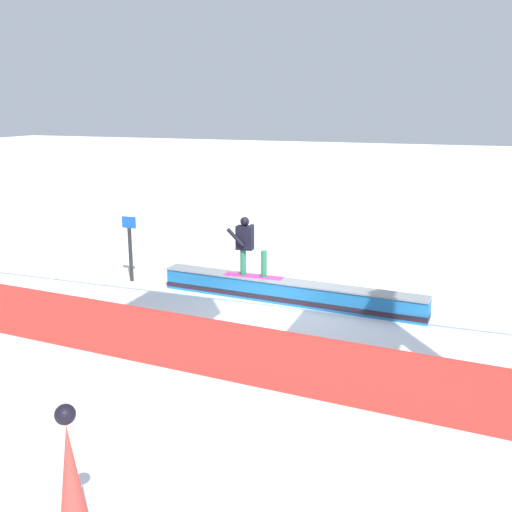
{
  "coord_description": "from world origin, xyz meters",
  "views": [
    {
      "loc": [
        -4.1,
        12.82,
        4.63
      ],
      "look_at": [
        0.46,
        0.97,
        1.35
      ],
      "focal_mm": 41.54,
      "sensor_mm": 36.0,
      "label": 1
    }
  ],
  "objects_px": {
    "snowboarder": "(247,244)",
    "trail_marker": "(130,247)",
    "grind_box": "(289,293)",
    "background_skier_right": "(73,500)"
  },
  "relations": [
    {
      "from": "grind_box",
      "to": "trail_marker",
      "type": "bearing_deg",
      "value": -2.78
    },
    {
      "from": "grind_box",
      "to": "background_skier_right",
      "type": "height_order",
      "value": "background_skier_right"
    },
    {
      "from": "grind_box",
      "to": "trail_marker",
      "type": "relative_size",
      "value": 3.74
    },
    {
      "from": "grind_box",
      "to": "snowboarder",
      "type": "xyz_separation_m",
      "value": [
        1.08,
        -0.05,
        1.09
      ]
    },
    {
      "from": "grind_box",
      "to": "background_skier_right",
      "type": "bearing_deg",
      "value": 94.14
    },
    {
      "from": "trail_marker",
      "to": "grind_box",
      "type": "bearing_deg",
      "value": 177.22
    },
    {
      "from": "background_skier_right",
      "to": "trail_marker",
      "type": "distance_m",
      "value": 10.39
    },
    {
      "from": "background_skier_right",
      "to": "trail_marker",
      "type": "height_order",
      "value": "background_skier_right"
    },
    {
      "from": "grind_box",
      "to": "snowboarder",
      "type": "height_order",
      "value": "snowboarder"
    },
    {
      "from": "snowboarder",
      "to": "trail_marker",
      "type": "height_order",
      "value": "snowboarder"
    }
  ]
}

